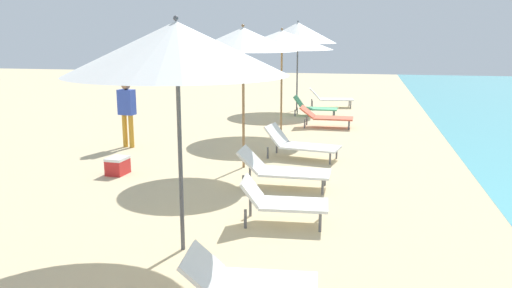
# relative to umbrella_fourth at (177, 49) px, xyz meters

# --- Properties ---
(umbrella_fourth) EXTENTS (2.51, 2.51, 2.74)m
(umbrella_fourth) POSITION_rel_umbrella_fourth_xyz_m (0.00, 0.00, 0.00)
(umbrella_fourth) COLOR #4C4C51
(umbrella_fourth) RESTS_ON ground
(lounger_fourth_shoreside) EXTENTS (1.21, 0.66, 0.63)m
(lounger_fourth_shoreside) POSITION_rel_umbrella_fourth_xyz_m (1.02, 1.10, -2.06)
(lounger_fourth_shoreside) COLOR white
(lounger_fourth_shoreside) RESTS_ON ground
(lounger_fourth_inland) EXTENTS (1.30, 0.74, 0.53)m
(lounger_fourth_inland) POSITION_rel_umbrella_fourth_xyz_m (1.06, -1.15, -2.11)
(lounger_fourth_inland) COLOR white
(lounger_fourth_inland) RESTS_ON ground
(umbrella_fifth) EXTENTS (2.01, 2.01, 2.72)m
(umbrella_fifth) POSITION_rel_umbrella_fourth_xyz_m (-0.18, 3.93, 0.06)
(umbrella_fifth) COLOR olive
(umbrella_fifth) RESTS_ON ground
(lounger_fifth_shoreside) EXTENTS (1.60, 0.90, 0.68)m
(lounger_fifth_shoreside) POSITION_rel_umbrella_fourth_xyz_m (0.80, 4.90, -2.07)
(lounger_fifth_shoreside) COLOR white
(lounger_fifth_shoreside) RESTS_ON ground
(lounger_fifth_inland) EXTENTS (1.54, 0.63, 0.65)m
(lounger_fifth_inland) POSITION_rel_umbrella_fourth_xyz_m (0.76, 2.77, -2.07)
(lounger_fifth_inland) COLOR white
(lounger_fifth_inland) RESTS_ON ground
(umbrella_sixth) EXTENTS (2.59, 2.59, 2.69)m
(umbrella_sixth) POSITION_rel_umbrella_fourth_xyz_m (-0.02, 7.51, 0.01)
(umbrella_sixth) COLOR olive
(umbrella_sixth) RESTS_ON ground
(lounger_sixth_shoreside) EXTENTS (1.46, 0.63, 0.58)m
(lounger_sixth_shoreside) POSITION_rel_umbrella_fourth_xyz_m (1.04, 8.67, -2.08)
(lounger_sixth_shoreside) COLOR #D8593F
(lounger_sixth_shoreside) RESTS_ON ground
(umbrella_farthest) EXTENTS (2.58, 2.58, 2.98)m
(umbrella_farthest) POSITION_rel_umbrella_fourth_xyz_m (-0.17, 11.76, 0.20)
(umbrella_farthest) COLOR #4C4C51
(umbrella_farthest) RESTS_ON ground
(lounger_farthest_shoreside) EXTENTS (1.61, 0.78, 0.68)m
(lounger_farthest_shoreside) POSITION_rel_umbrella_fourth_xyz_m (0.87, 12.75, -2.05)
(lounger_farthest_shoreside) COLOR white
(lounger_farthest_shoreside) RESTS_ON ground
(lounger_farthest_inland) EXTENTS (1.38, 0.60, 0.63)m
(lounger_farthest_inland) POSITION_rel_umbrella_fourth_xyz_m (0.52, 10.67, -2.10)
(lounger_farthest_inland) COLOR #4CA572
(lounger_farthest_inland) RESTS_ON ground
(person_walking_near) EXTENTS (0.39, 0.27, 1.53)m
(person_walking_near) POSITION_rel_umbrella_fourth_xyz_m (-3.18, 5.16, -1.47)
(person_walking_near) COLOR orange
(person_walking_near) RESTS_ON ground
(cooler_box) EXTENTS (0.35, 0.43, 0.32)m
(cooler_box) POSITION_rel_umbrella_fourth_xyz_m (-2.34, 2.96, -2.22)
(cooler_box) COLOR red
(cooler_box) RESTS_ON ground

